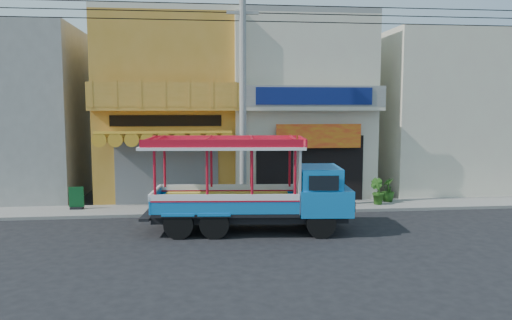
{
  "coord_description": "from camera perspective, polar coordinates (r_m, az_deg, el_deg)",
  "views": [
    {
      "loc": [
        -2.63,
        -15.65,
        4.13
      ],
      "look_at": [
        -0.59,
        2.5,
        2.16
      ],
      "focal_mm": 35.0,
      "sensor_mm": 36.0,
      "label": 1
    }
  ],
  "objects": [
    {
      "name": "shophouse_left",
      "position": [
        23.65,
        -9.79,
        6.0
      ],
      "size": [
        6.0,
        7.5,
        8.24
      ],
      "color": "#B88129",
      "rests_on": "ground"
    },
    {
      "name": "potted_plant_c",
      "position": [
        21.88,
        14.84,
        -3.31
      ],
      "size": [
        0.58,
        0.58,
        0.99
      ],
      "primitive_type": "imported",
      "rotation": [
        0.0,
        0.0,
        4.66
      ],
      "color": "#234F16",
      "rests_on": "sidewalk"
    },
    {
      "name": "potted_plant_b",
      "position": [
        21.14,
        13.67,
        -3.49
      ],
      "size": [
        0.72,
        0.75,
        1.08
      ],
      "primitive_type": "imported",
      "rotation": [
        0.0,
        0.0,
        2.12
      ],
      "color": "#234F16",
      "rests_on": "sidewalk"
    },
    {
      "name": "party_pilaster",
      "position": [
        20.56,
        -1.88,
        5.78
      ],
      "size": [
        0.35,
        0.3,
        8.0
      ],
      "primitive_type": "cube",
      "color": "beige",
      "rests_on": "ground"
    },
    {
      "name": "utility_pole",
      "position": [
        19.05,
        -1.07,
        8.86
      ],
      "size": [
        28.0,
        0.26,
        9.0
      ],
      "color": "gray",
      "rests_on": "ground"
    },
    {
      "name": "green_sign",
      "position": [
        20.81,
        -19.83,
        -4.3
      ],
      "size": [
        0.57,
        0.28,
        0.88
      ],
      "color": "black",
      "rests_on": "sidewalk"
    },
    {
      "name": "sidewalk",
      "position": [
        20.24,
        1.19,
        -5.46
      ],
      "size": [
        30.0,
        2.0,
        0.12
      ],
      "primitive_type": "cube",
      "color": "slate",
      "rests_on": "ground"
    },
    {
      "name": "filler_building_right",
      "position": [
        26.36,
        19.85,
        5.06
      ],
      "size": [
        6.0,
        6.0,
        7.6
      ],
      "primitive_type": "cube",
      "color": "beige",
      "rests_on": "ground"
    },
    {
      "name": "shophouse_right",
      "position": [
        24.06,
        4.7,
        6.07
      ],
      "size": [
        6.0,
        6.75,
        8.24
      ],
      "color": "beige",
      "rests_on": "ground"
    },
    {
      "name": "ground",
      "position": [
        16.4,
        3.06,
        -8.45
      ],
      "size": [
        90.0,
        90.0,
        0.0
      ],
      "primitive_type": "plane",
      "color": "black",
      "rests_on": "ground"
    },
    {
      "name": "filler_building_left",
      "position": [
        25.09,
        -26.0,
        4.77
      ],
      "size": [
        6.0,
        6.0,
        7.6
      ],
      "primitive_type": "cube",
      "color": "gray",
      "rests_on": "ground"
    },
    {
      "name": "songthaew_truck",
      "position": [
        16.42,
        0.88,
        -3.04
      ],
      "size": [
        6.87,
        2.76,
        3.13
      ],
      "color": "black",
      "rests_on": "ground"
    }
  ]
}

